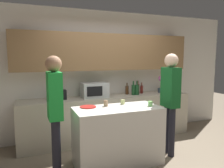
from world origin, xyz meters
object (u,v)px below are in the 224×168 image
object	(u,v)px
bottle_4	(142,89)
bottle_3	(138,89)
bottle_1	(133,90)
cup_0	(123,102)
cup_1	(106,103)
bottle_0	(127,90)
person_center	(170,95)
bottle_2	(137,89)
toaster	(59,95)
plate_on_island	(88,107)
potted_plant	(161,84)
cup_2	(150,104)
person_left	(55,105)
microwave	(94,90)

from	to	relation	value
bottle_4	bottle_3	bearing A→B (deg)	170.73
bottle_1	cup_0	distance (m)	1.06
cup_1	cup_0	bearing A→B (deg)	7.63
bottle_0	person_center	size ratio (longest dim) A/B	0.14
bottle_2	cup_1	bearing A→B (deg)	-139.54
bottle_0	cup_0	xyz separation A→B (m)	(-0.54, -0.97, -0.04)
toaster	plate_on_island	size ratio (longest dim) A/B	1.00
potted_plant	cup_2	xyz separation A→B (m)	(-1.01, -1.21, -0.14)
bottle_4	bottle_1	bearing A→B (deg)	-156.49
person_left	bottle_2	bearing A→B (deg)	119.04
cup_2	bottle_3	bearing A→B (deg)	70.47
bottle_4	person_left	distance (m)	2.36
potted_plant	bottle_0	distance (m)	0.84
cup_1	person_center	world-z (taller)	person_center
bottle_0	cup_2	world-z (taller)	bottle_0
toaster	bottle_3	size ratio (longest dim) A/B	0.89
potted_plant	cup_1	xyz separation A→B (m)	(-1.69, -0.95, -0.13)
bottle_2	bottle_4	bearing A→B (deg)	34.60
plate_on_island	person_left	bearing A→B (deg)	-159.72
bottle_0	person_left	distance (m)	2.06
plate_on_island	person_left	distance (m)	0.58
bottle_2	bottle_0	bearing A→B (deg)	142.04
toaster	person_left	bearing A→B (deg)	-100.85
cup_0	person_center	world-z (taller)	person_center
bottle_2	bottle_3	xyz separation A→B (m)	(0.10, 0.14, -0.00)
potted_plant	person_left	bearing A→B (deg)	-156.12
microwave	bottle_3	xyz separation A→B (m)	(1.04, 0.08, -0.04)
toaster	bottle_3	bearing A→B (deg)	2.52
bottle_0	plate_on_island	world-z (taller)	bottle_0
bottle_2	cup_2	distance (m)	1.20
toaster	bottle_3	distance (m)	1.75
bottle_2	cup_0	world-z (taller)	bottle_2
bottle_0	bottle_4	world-z (taller)	bottle_0
bottle_4	cup_1	size ratio (longest dim) A/B	2.52
potted_plant	cup_0	world-z (taller)	potted_plant
cup_2	person_center	world-z (taller)	person_center
bottle_1	plate_on_island	xyz separation A→B (m)	(-1.24, -0.86, -0.09)
bottle_3	potted_plant	bearing A→B (deg)	-7.87
person_center	cup_2	bearing A→B (deg)	100.70
person_center	cup_1	bearing A→B (deg)	81.99
plate_on_island	cup_2	size ratio (longest dim) A/B	3.11
bottle_2	cup_2	bearing A→B (deg)	-107.27
bottle_3	person_center	distance (m)	1.22
cup_2	person_center	bearing A→B (deg)	8.84
plate_on_island	cup_0	size ratio (longest dim) A/B	3.36
bottle_1	person_left	bearing A→B (deg)	-149.21
cup_1	person_left	xyz separation A→B (m)	(-0.83, -0.17, 0.07)
bottle_3	cup_0	size ratio (longest dim) A/B	3.78
bottle_2	person_center	distance (m)	1.08
toaster	potted_plant	distance (m)	2.31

